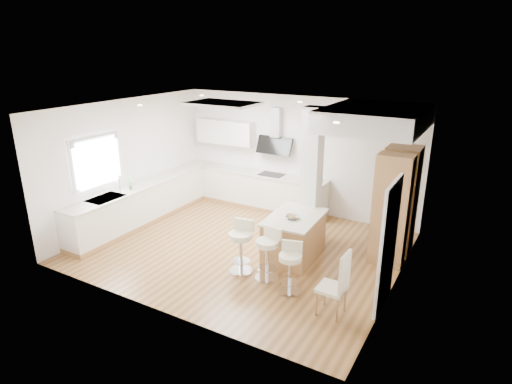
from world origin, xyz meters
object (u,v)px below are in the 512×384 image
Objects in this scene: peninsula at (294,236)px; bar_stool_a at (241,244)px; bar_stool_c at (290,265)px; dining_chair at (338,282)px; bar_stool_b at (268,251)px.

bar_stool_a is (-0.57, -1.01, 0.12)m from peninsula.
bar_stool_a is 1.08m from bar_stool_c.
bar_stool_c is 0.83× the size of dining_chair.
bar_stool_c is at bearing -10.68° from bar_stool_b.
bar_stool_a is 0.53m from bar_stool_b.
bar_stool_a is 2.00m from dining_chair.
peninsula is 1.17m from bar_stool_a.
dining_chair is at bearing -19.90° from bar_stool_a.
bar_stool_b is (0.53, 0.01, -0.02)m from bar_stool_a.
bar_stool_b is at bearing -95.25° from peninsula.
dining_chair is (1.95, -0.42, 0.02)m from bar_stool_a.
peninsula is 1.35× the size of dining_chair.
bar_stool_a is 0.92× the size of dining_chair.
peninsula is 1.29m from bar_stool_c.
dining_chair is at bearing -30.02° from bar_stool_c.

